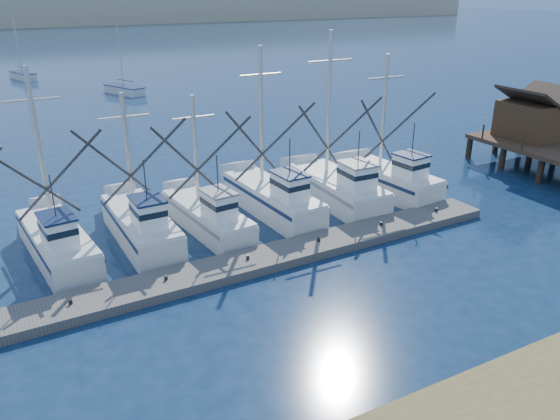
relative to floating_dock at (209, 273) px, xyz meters
The scene contains 6 objects.
ground 9.00m from the floating_dock, 48.96° to the right, with size 500.00×500.00×0.00m, color #0C2135.
floating_dock is the anchor object (origin of this frame).
dune_ridge 203.36m from the floating_dock, 88.33° to the left, with size 360.00×60.00×10.00m, color tan.
trawler_fleet 4.99m from the floating_dock, 89.90° to the left, with size 32.02×8.58×10.06m.
sailboat_near 48.23m from the floating_dock, 81.40° to the left, with size 4.05×6.09×8.10m.
sailboat_far 65.75m from the floating_dock, 92.53° to the left, with size 3.27×5.61×8.10m.
Camera 1 is at (-13.24, -14.14, 12.41)m, focal length 35.00 mm.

